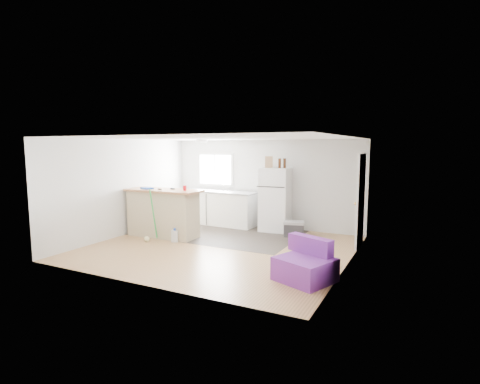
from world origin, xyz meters
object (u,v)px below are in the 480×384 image
object	(u,v)px
purple_seat	(306,265)
cleaner_jug	(175,236)
peninsula	(163,213)
mop	(149,232)
bottle_right	(285,163)
refrigerator	(275,199)
red_cup	(185,188)
cardboard_box	(269,162)
blue_tray	(147,188)
kitchen_cabinets	(220,207)
bottle_left	(280,163)
cooler	(294,229)

from	to	relation	value
purple_seat	cleaner_jug	size ratio (longest dim) A/B	3.25
peninsula	mop	world-z (taller)	mop
mop	bottle_right	bearing A→B (deg)	29.91
refrigerator	red_cup	size ratio (longest dim) A/B	13.90
peninsula	cardboard_box	world-z (taller)	cardboard_box
peninsula	blue_tray	xyz separation A→B (m)	(-0.42, -0.08, 0.60)
kitchen_cabinets	refrigerator	xyz separation A→B (m)	(1.69, -0.03, 0.34)
cardboard_box	bottle_left	size ratio (longest dim) A/B	1.20
mop	cardboard_box	size ratio (longest dim) A/B	4.21
peninsula	bottle_left	distance (m)	3.18
bottle_right	cardboard_box	bearing A→B (deg)	-174.93
peninsula	mop	bearing A→B (deg)	-89.74
kitchen_cabinets	peninsula	distance (m)	1.95
purple_seat	cleaner_jug	bearing A→B (deg)	-175.18
refrigerator	purple_seat	size ratio (longest dim) A/B	1.56
kitchen_cabinets	refrigerator	world-z (taller)	refrigerator
blue_tray	cardboard_box	distance (m)	3.17
cooler	purple_seat	size ratio (longest dim) A/B	0.53
cleaner_jug	cardboard_box	bearing A→B (deg)	29.91
peninsula	bottle_left	xyz separation A→B (m)	(2.40, 1.72, 1.20)
cleaner_jug	red_cup	bearing A→B (deg)	56.04
kitchen_cabinets	bottle_left	xyz separation A→B (m)	(1.85, -0.15, 1.30)
mop	cardboard_box	xyz separation A→B (m)	(2.07, 2.32, 1.59)
peninsula	bottle_left	size ratio (longest dim) A/B	7.73
cooler	mop	world-z (taller)	mop
peninsula	purple_seat	xyz separation A→B (m)	(4.05, -1.39, -0.35)
red_cup	bottle_left	size ratio (longest dim) A/B	0.48
blue_tray	bottle_right	xyz separation A→B (m)	(2.92, 1.88, 0.60)
cooler	cardboard_box	distance (m)	1.85
refrigerator	cleaner_jug	bearing A→B (deg)	-131.99
cleaner_jug	mop	size ratio (longest dim) A/B	0.26
mop	bottle_left	bearing A→B (deg)	30.28
red_cup	bottle_left	world-z (taller)	bottle_left
peninsula	refrigerator	distance (m)	2.91
purple_seat	bottle_right	bearing A→B (deg)	137.70
kitchen_cabinets	blue_tray	world-z (taller)	kitchen_cabinets
cooler	red_cup	distance (m)	2.86
cooler	cardboard_box	world-z (taller)	cardboard_box
peninsula	blue_tray	world-z (taller)	blue_tray
purple_seat	bottle_right	distance (m)	3.86
peninsula	bottle_right	size ratio (longest dim) A/B	7.73
cooler	bottle_right	world-z (taller)	bottle_right
kitchen_cabinets	red_cup	xyz separation A→B (m)	(0.10, -1.84, 0.75)
purple_seat	cleaner_jug	distance (m)	3.62
bottle_left	bottle_right	size ratio (longest dim) A/B	1.00
blue_tray	bottle_right	world-z (taller)	bottle_right
refrigerator	bottle_right	world-z (taller)	bottle_right
purple_seat	blue_tray	bearing A→B (deg)	-174.52
mop	bottle_left	distance (m)	3.65
kitchen_cabinets	mop	size ratio (longest dim) A/B	1.74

